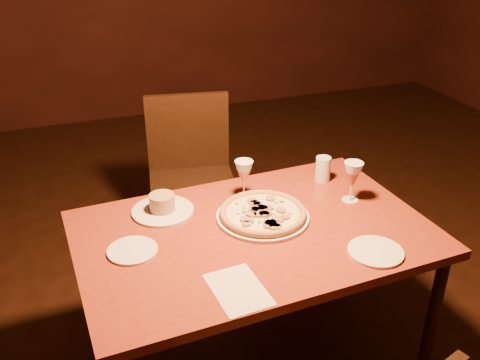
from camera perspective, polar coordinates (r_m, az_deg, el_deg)
name	(u,v)px	position (r m, az deg, el deg)	size (l,w,h in m)	color
dining_table	(254,244)	(2.02, 1.49, -6.81)	(1.33, 0.89, 0.69)	maroon
chair_far	(191,174)	(2.81, -5.20, 0.68)	(0.50, 0.50, 0.90)	black
pizza_plate	(263,213)	(2.05, 2.45, -3.58)	(0.36, 0.36, 0.04)	white
ramekin_saucer	(162,207)	(2.11, -8.28, -2.83)	(0.24, 0.24, 0.08)	white
wine_glass_far	(244,180)	(2.16, 0.41, 0.04)	(0.07, 0.07, 0.17)	#A74E45
wine_glass_right	(352,182)	(2.19, 11.86, -0.19)	(0.08, 0.08, 0.17)	#A74E45
water_tumbler	(323,169)	(2.34, 8.84, 1.16)	(0.07, 0.07, 0.11)	silver
side_plate_left	(132,250)	(1.91, -11.41, -7.38)	(0.18, 0.18, 0.01)	white
side_plate_near	(376,252)	(1.92, 14.27, -7.42)	(0.19, 0.19, 0.01)	white
menu_card	(238,289)	(1.71, -0.20, -11.60)	(0.16, 0.23, 0.00)	beige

